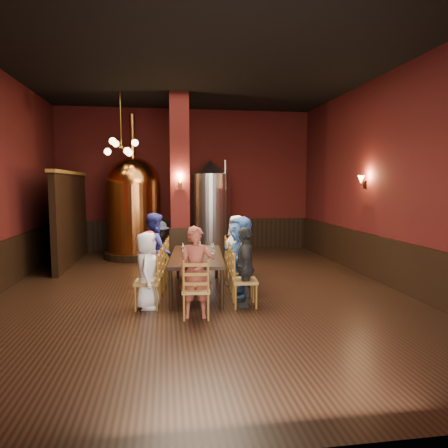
{
  "coord_description": "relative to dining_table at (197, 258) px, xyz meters",
  "views": [
    {
      "loc": [
        -0.69,
        -7.9,
        2.14
      ],
      "look_at": [
        0.51,
        0.2,
        1.32
      ],
      "focal_mm": 32.0,
      "sensor_mm": 36.0,
      "label": 1
    }
  ],
  "objects": [
    {
      "name": "room",
      "position": [
        0.09,
        0.1,
        1.56
      ],
      "size": [
        10.0,
        10.02,
        4.5
      ],
      "color": "black",
      "rests_on": "ground"
    },
    {
      "name": "wainscot_right",
      "position": [
        4.05,
        0.1,
        -0.19
      ],
      "size": [
        0.08,
        9.9,
        1.0
      ],
      "primitive_type": "cube",
      "color": "black",
      "rests_on": "ground"
    },
    {
      "name": "wainscot_back",
      "position": [
        0.09,
        5.06,
        -0.19
      ],
      "size": [
        7.9,
        0.08,
        1.0
      ],
      "primitive_type": "cube",
      "color": "black",
      "rests_on": "ground"
    },
    {
      "name": "column",
      "position": [
        -0.21,
        2.9,
        1.56
      ],
      "size": [
        0.58,
        0.58,
        4.5
      ],
      "primitive_type": "cube",
      "color": "#430E0F",
      "rests_on": "ground"
    },
    {
      "name": "partition",
      "position": [
        -3.11,
        3.3,
        0.51
      ],
      "size": [
        0.22,
        3.5,
        2.4
      ],
      "primitive_type": "cube",
      "color": "black",
      "rests_on": "ground"
    },
    {
      "name": "pendant_cluster",
      "position": [
        -1.71,
        3.0,
        2.41
      ],
      "size": [
        0.9,
        0.9,
        1.7
      ],
      "primitive_type": null,
      "color": "#A57226",
      "rests_on": "room"
    },
    {
      "name": "sconce_wall",
      "position": [
        3.99,
        0.9,
        1.51
      ],
      "size": [
        0.2,
        0.2,
        0.36
      ],
      "primitive_type": null,
      "rotation": [
        0.0,
        0.0,
        1.57
      ],
      "color": "black",
      "rests_on": "room"
    },
    {
      "name": "sconce_column",
      "position": [
        -0.21,
        2.6,
        1.51
      ],
      "size": [
        0.2,
        0.2,
        0.36
      ],
      "primitive_type": null,
      "rotation": [
        0.0,
        0.0,
        3.14
      ],
      "color": "black",
      "rests_on": "column"
    },
    {
      "name": "dining_table",
      "position": [
        0.0,
        0.0,
        0.0
      ],
      "size": [
        1.2,
        2.48,
        0.75
      ],
      "rotation": [
        0.0,
        0.0,
        -0.09
      ],
      "color": "black",
      "rests_on": "ground"
    },
    {
      "name": "chair_0",
      "position": [
        -0.93,
        -0.92,
        -0.23
      ],
      "size": [
        0.5,
        0.5,
        0.92
      ],
      "primitive_type": null,
      "rotation": [
        0.0,
        0.0,
        -1.66
      ],
      "color": "olive",
      "rests_on": "ground"
    },
    {
      "name": "person_0",
      "position": [
        -0.93,
        -0.92,
        -0.03
      ],
      "size": [
        0.48,
        0.68,
        1.32
      ],
      "primitive_type": "imported",
      "rotation": [
        0.0,
        0.0,
        1.48
      ],
      "color": "white",
      "rests_on": "ground"
    },
    {
      "name": "chair_1",
      "position": [
        -0.88,
        -0.26,
        -0.23
      ],
      "size": [
        0.5,
        0.5,
        0.92
      ],
      "primitive_type": null,
      "rotation": [
        0.0,
        0.0,
        -1.66
      ],
      "color": "olive",
      "rests_on": "ground"
    },
    {
      "name": "person_1",
      "position": [
        -0.88,
        -0.26,
        -0.05
      ],
      "size": [
        0.33,
        0.48,
        1.27
      ],
      "primitive_type": "imported",
      "rotation": [
        0.0,
        0.0,
        1.64
      ],
      "color": "#A91D2A",
      "rests_on": "ground"
    },
    {
      "name": "chair_2",
      "position": [
        -0.82,
        0.4,
        -0.23
      ],
      "size": [
        0.5,
        0.5,
        0.92
      ],
      "primitive_type": null,
      "rotation": [
        0.0,
        0.0,
        -1.66
      ],
      "color": "olive",
      "rests_on": "ground"
    },
    {
      "name": "person_2",
      "position": [
        -0.82,
        0.4,
        0.09
      ],
      "size": [
        0.51,
        0.82,
        1.56
      ],
      "primitive_type": "imported",
      "rotation": [
        0.0,
        0.0,
        1.77
      ],
      "color": "navy",
      "rests_on": "ground"
    },
    {
      "name": "chair_3",
      "position": [
        -0.76,
        1.07,
        -0.23
      ],
      "size": [
        0.5,
        0.5,
        0.92
      ],
      "primitive_type": null,
      "rotation": [
        0.0,
        0.0,
        -1.66
      ],
      "color": "olive",
      "rests_on": "ground"
    },
    {
      "name": "person_3",
      "position": [
        -0.76,
        1.07,
        -0.02
      ],
      "size": [
        0.83,
        1.0,
        1.34
      ],
      "primitive_type": "imported",
      "rotation": [
        0.0,
        0.0,
        1.11
      ],
      "color": "black",
      "rests_on": "ground"
    },
    {
      "name": "chair_4",
      "position": [
        0.76,
        -1.07,
        -0.23
      ],
      "size": [
        0.5,
        0.5,
        0.92
      ],
      "primitive_type": null,
      "rotation": [
        0.0,
        0.0,
        1.48
      ],
      "color": "olive",
      "rests_on": "ground"
    },
    {
      "name": "person_4",
      "position": [
        0.76,
        -1.07,
        0.01
      ],
      "size": [
        0.48,
        0.87,
        1.4
      ],
      "primitive_type": "imported",
      "rotation": [
        0.0,
        0.0,
        4.53
      ],
      "color": "black",
      "rests_on": "ground"
    },
    {
      "name": "chair_5",
      "position": [
        0.82,
        -0.4,
        -0.23
      ],
      "size": [
        0.5,
        0.5,
        0.92
      ],
      "primitive_type": null,
      "rotation": [
        0.0,
        0.0,
        1.48
      ],
      "color": "olive",
      "rests_on": "ground"
    },
    {
      "name": "person_5",
      "position": [
        0.82,
        -0.4,
        0.08
      ],
      "size": [
        0.47,
        1.43,
        1.54
      ],
      "primitive_type": "imported",
      "rotation": [
        0.0,
        0.0,
        4.72
      ],
      "color": "#3C69B4",
      "rests_on": "ground"
    },
    {
      "name": "chair_6",
      "position": [
        0.88,
        0.26,
        -0.23
      ],
      "size": [
        0.5,
        0.5,
        0.92
      ],
      "primitive_type": null,
      "rotation": [
        0.0,
        0.0,
        1.48
      ],
      "color": "olive",
      "rests_on": "ground"
    },
    {
      "name": "person_6",
      "position": [
        0.88,
        0.26,
        0.06
      ],
      "size": [
        0.63,
        0.82,
        1.5
      ],
      "primitive_type": "imported",
      "rotation": [
        0.0,
        0.0,
        4.94
      ],
      "color": "beige",
      "rests_on": "ground"
    },
    {
      "name": "chair_7",
      "position": [
        0.93,
        0.92,
        -0.23
      ],
      "size": [
        0.5,
        0.5,
        0.92
      ],
      "primitive_type": null,
      "rotation": [
        0.0,
        0.0,
        1.48
      ],
      "color": "olive",
      "rests_on": "ground"
    },
    {
      "name": "person_7",
      "position": [
        0.93,
        0.92,
        0.0
      ],
      "size": [
        0.55,
        0.75,
        1.38
      ],
      "primitive_type": "imported",
      "rotation": [
        0.0,
        0.0,
        4.35
      ],
      "color": "black",
      "rests_on": "ground"
    },
    {
      "name": "chair_8",
      "position": [
        -0.13,
        -1.54,
        -0.23
      ],
      "size": [
        0.5,
        0.5,
        0.92
      ],
      "primitive_type": null,
      "rotation": [
        0.0,
        0.0,
        3.06
      ],
      "color": "olive",
      "rests_on": "ground"
    },
    {
      "name": "person_8",
      "position": [
        -0.13,
        -1.54,
        0.05
      ],
      "size": [
        0.57,
        0.4,
        1.48
      ],
      "primitive_type": "imported",
      "rotation": [
        0.0,
        0.0,
        6.2
      ],
      "color": "brown",
      "rests_on": "ground"
    },
    {
      "name": "copper_kettle",
      "position": [
        -1.5,
        3.98,
        0.81
      ],
      "size": [
        1.75,
        1.75,
        4.11
      ],
      "rotation": [
        0.0,
        0.0,
        -0.14
      ],
      "color": "black",
      "rests_on": "ground"
    },
    {
      "name": "steel_vessel",
      "position": [
        0.74,
        4.08,
        0.73
      ],
      "size": [
        1.21,
        1.21,
        2.84
      ],
      "rotation": [
        0.0,
        0.0,
        0.03
      ],
      "color": "#B2B2B7",
      "rests_on": "ground"
    },
    {
      "name": "rose_vase",
      "position": [
        0.09,
        1.0,
        0.28
      ],
      "size": [
        0.2,
        0.2,
        0.33
      ],
      "color": "white",
      "rests_on": "dining_table"
    },
    {
      "name": "wine_glass_0",
      "position": [
        -0.28,
        -0.19,
        0.15
      ],
      "size": [
        0.07,
        0.07,
        0.17
      ],
      "primitive_type": null,
      "color": "white",
      "rests_on": "dining_table"
    },
    {
      "name": "wine_glass_1",
      "position": [
        0.15,
        -0.7,
        0.15
      ],
      "size": [
        0.07,
        0.07,
        0.17
      ],
      "primitive_type": null,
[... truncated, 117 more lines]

